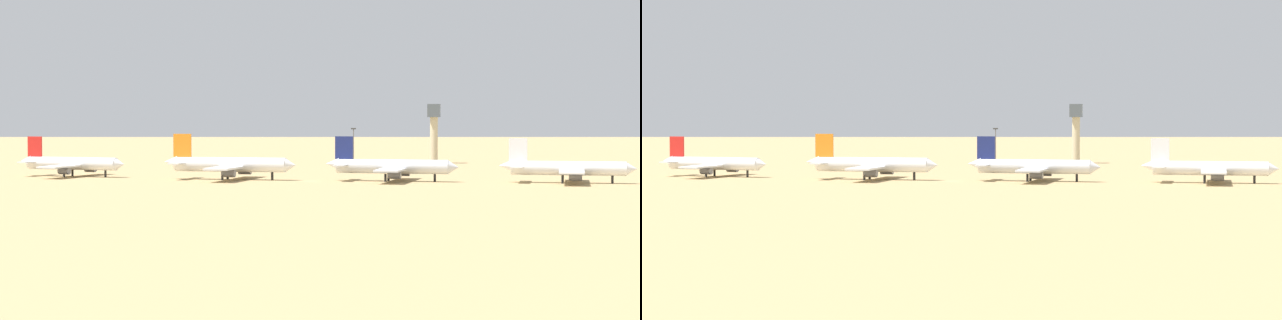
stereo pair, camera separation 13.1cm
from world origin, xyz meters
TOP-DOWN VIEW (x-y plane):
  - ground at (0.00, 0.00)m, footprint 4000.00×4000.00m
  - ridge_far_west at (-475.59, 988.17)m, footprint 314.17×227.56m
  - ridge_west at (-10.41, 1177.75)m, footprint 468.53×425.31m
  - parked_jet_red_2 at (-80.77, 10.96)m, footprint 39.04×33.32m
  - parked_jet_orange_3 at (-26.00, 3.27)m, footprint 42.78×35.98m
  - parked_jet_navy_4 at (24.31, 3.57)m, footprint 40.90×34.45m
  - parked_jet_white_5 at (76.19, 3.94)m, footprint 39.87×33.52m
  - control_tower at (28.43, 130.02)m, footprint 5.20×5.20m
  - light_pole_west at (1.13, 85.69)m, footprint 1.80×0.50m

SIDE VIEW (x-z plane):
  - ground at x=0.00m, z-range 0.00..0.00m
  - parked_jet_red_2 at x=-80.77m, z-range -2.23..10.71m
  - parked_jet_white_5 at x=76.19m, z-range -2.27..10.90m
  - parked_jet_navy_4 at x=24.31m, z-range -2.33..11.18m
  - parked_jet_orange_3 at x=-26.00m, z-range -2.43..11.70m
  - light_pole_west at x=1.13m, z-range 1.20..16.29m
  - control_tower at x=28.43m, z-range 2.54..27.09m
  - ridge_west at x=-10.41m, z-range 0.00..80.46m
  - ridge_far_west at x=-475.59m, z-range 0.00..137.30m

